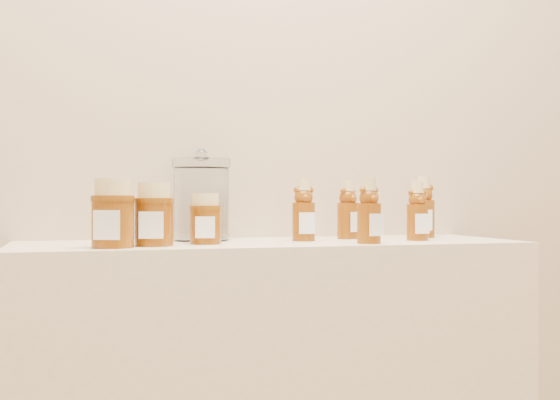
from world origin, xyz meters
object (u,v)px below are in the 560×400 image
object	(u,v)px
honey_jar_left	(154,214)
bear_bottle_front_left	(369,206)
glass_canister	(201,196)
bear_bottle_back_left	(304,205)

from	to	relation	value
honey_jar_left	bear_bottle_front_left	bearing A→B (deg)	7.84
honey_jar_left	glass_canister	size ratio (longest dim) A/B	0.63
honey_jar_left	glass_canister	bearing A→B (deg)	65.36
bear_bottle_back_left	bear_bottle_front_left	bearing A→B (deg)	-50.01
glass_canister	honey_jar_left	bearing A→B (deg)	-128.78
bear_bottle_back_left	bear_bottle_front_left	distance (m)	0.18
bear_bottle_front_left	glass_canister	distance (m)	0.41
bear_bottle_back_left	glass_canister	bearing A→B (deg)	163.25
bear_bottle_front_left	glass_canister	size ratio (longest dim) A/B	0.78
bear_bottle_back_left	honey_jar_left	size ratio (longest dim) A/B	1.27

